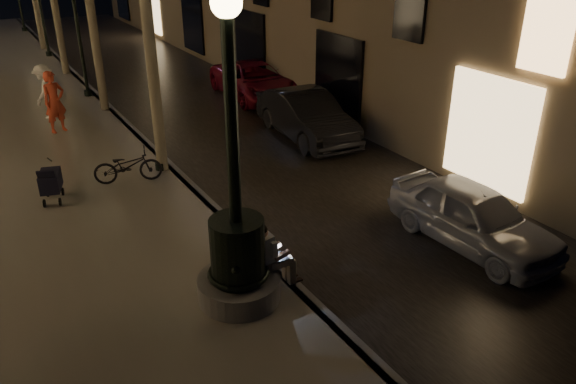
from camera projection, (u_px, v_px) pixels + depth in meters
ground at (104, 106)px, 20.17m from camera, size 120.00×120.00×0.00m
cobble_lane at (183, 94)px, 21.55m from camera, size 6.00×45.00×0.02m
curb_strip at (104, 104)px, 20.12m from camera, size 0.25×45.00×0.20m
fountain_lamppost at (237, 246)px, 9.11m from camera, size 1.40×1.40×5.21m
seated_man_laptop at (270, 253)px, 9.53m from camera, size 0.91×0.31×1.28m
lamp_curb_a at (148, 51)px, 13.21m from camera, size 0.36×0.36×4.81m
lamp_curb_b at (75, 10)px, 19.40m from camera, size 0.36×0.36×4.81m
stroller at (50, 181)px, 12.64m from camera, size 0.60×0.99×1.00m
car_front at (473, 216)px, 11.28m from camera, size 1.66×3.81×1.28m
car_second at (306, 116)px, 16.90m from camera, size 1.85×4.41×1.42m
car_third at (254, 81)px, 20.94m from camera, size 2.42×4.74×1.28m
pedestrian_red at (55, 102)px, 16.77m from camera, size 0.78×0.64×1.85m
pedestrian_white at (45, 91)px, 18.06m from camera, size 1.14×1.28×1.73m
bicycle at (128, 166)px, 13.64m from camera, size 1.72×1.00×0.85m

